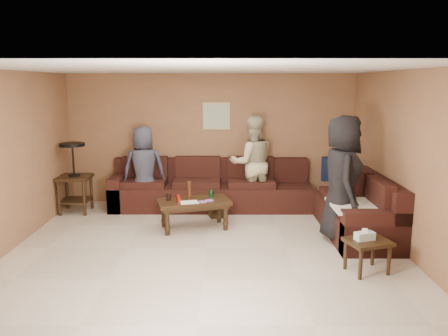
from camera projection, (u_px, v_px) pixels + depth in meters
The scene contains 10 objects.
room at pixel (206, 132), 5.94m from camera, with size 5.60×5.50×2.50m.
sectional_sofa at pixel (256, 198), 7.68m from camera, with size 4.65×2.90×0.97m.
coffee_table at pixel (194, 204), 7.01m from camera, with size 1.25×0.85×0.76m.
end_table_left at pixel (74, 176), 7.87m from camera, with size 0.57×0.57×1.27m.
side_table_right at pixel (367, 244), 5.38m from camera, with size 0.61×0.55×0.56m.
waste_bin at pixel (216, 209), 7.67m from camera, with size 0.23×0.23×0.28m, color black.
wall_art at pixel (216, 116), 8.36m from camera, with size 0.52×0.04×0.52m.
person_left at pixel (144, 169), 7.93m from camera, with size 0.77×0.50×1.57m, color #323646.
person_middle at pixel (252, 163), 8.04m from camera, with size 0.85×0.66×1.74m, color #C1B88F.
person_right at pixel (342, 179), 6.42m from camera, with size 0.91×0.59×1.87m, color black.
Camera 1 is at (0.26, -5.92, 2.31)m, focal length 35.00 mm.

